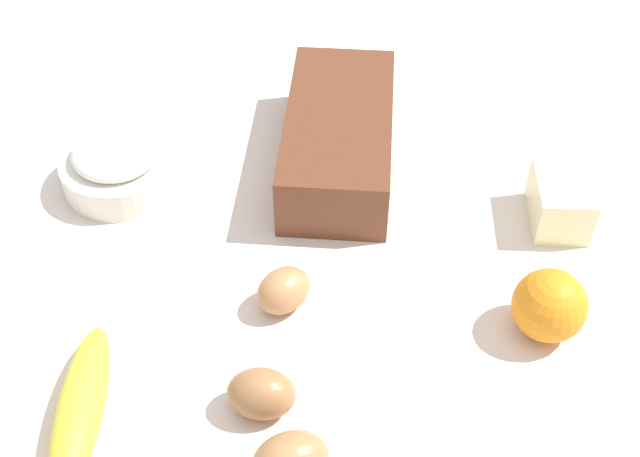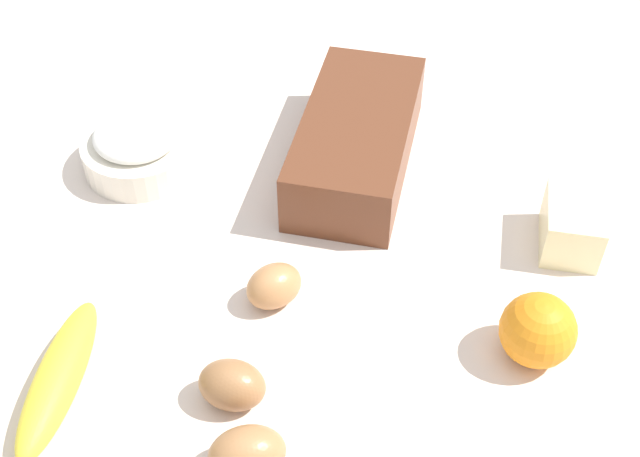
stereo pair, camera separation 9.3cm
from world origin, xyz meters
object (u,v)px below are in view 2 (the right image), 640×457
(egg_near_butter, at_px, (274,286))
(banana, at_px, (59,378))
(egg_beside_bowl, at_px, (247,454))
(loaf_pan, at_px, (357,139))
(orange_fruit, at_px, (538,330))
(butter_block, at_px, (572,225))
(flour_bowl, at_px, (138,147))
(egg_loose, at_px, (232,385))

(egg_near_butter, bearing_deg, banana, -42.59)
(egg_beside_bowl, bearing_deg, loaf_pan, -176.35)
(banana, xyz_separation_m, orange_fruit, (-0.19, 0.43, 0.02))
(butter_block, bearing_deg, flour_bowl, -86.77)
(egg_near_butter, xyz_separation_m, egg_loose, (0.13, 0.01, 0.00))
(butter_block, bearing_deg, egg_loose, -41.94)
(flour_bowl, height_order, banana, flour_bowl)
(orange_fruit, bearing_deg, butter_block, 174.33)
(loaf_pan, distance_m, flour_bowl, 0.27)
(banana, relative_size, orange_fruit, 2.46)
(flour_bowl, distance_m, butter_block, 0.53)
(egg_beside_bowl, bearing_deg, butter_block, 147.40)
(banana, height_order, egg_near_butter, egg_near_butter)
(flour_bowl, distance_m, egg_loose, 0.38)
(banana, bearing_deg, loaf_pan, 156.90)
(egg_beside_bowl, distance_m, egg_loose, 0.08)
(flour_bowl, height_order, egg_near_butter, flour_bowl)
(flour_bowl, distance_m, egg_near_butter, 0.29)
(loaf_pan, height_order, orange_fruit, loaf_pan)
(banana, bearing_deg, egg_loose, 104.23)
(flour_bowl, xyz_separation_m, butter_block, (-0.03, 0.53, -0.00))
(egg_near_butter, bearing_deg, egg_loose, 2.68)
(egg_loose, bearing_deg, egg_beside_bowl, 32.61)
(loaf_pan, height_order, banana, loaf_pan)
(egg_near_butter, bearing_deg, loaf_pan, 175.53)
(loaf_pan, xyz_separation_m, egg_loose, (0.38, -0.01, -0.02))
(flour_bowl, relative_size, egg_beside_bowl, 1.99)
(butter_block, xyz_separation_m, egg_near_butter, (0.19, -0.29, -0.01))
(orange_fruit, bearing_deg, loaf_pan, -131.92)
(loaf_pan, bearing_deg, egg_near_butter, -10.02)
(flour_bowl, bearing_deg, butter_block, 93.23)
(butter_block, relative_size, egg_near_butter, 1.44)
(butter_block, bearing_deg, banana, -51.41)
(egg_near_butter, height_order, egg_beside_bowl, egg_beside_bowl)
(loaf_pan, bearing_deg, egg_beside_bowl, -1.90)
(egg_near_butter, xyz_separation_m, egg_beside_bowl, (0.20, 0.05, 0.00))
(butter_block, xyz_separation_m, egg_beside_bowl, (0.38, -0.24, -0.00))
(loaf_pan, distance_m, egg_loose, 0.38)
(flour_bowl, xyz_separation_m, egg_near_butter, (0.16, 0.24, -0.01))
(orange_fruit, height_order, butter_block, orange_fruit)
(orange_fruit, relative_size, egg_near_butter, 1.24)
(loaf_pan, distance_m, banana, 0.46)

